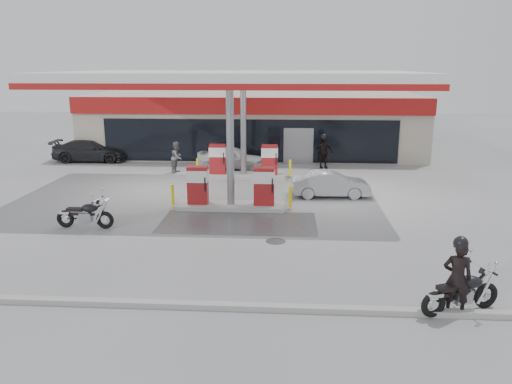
% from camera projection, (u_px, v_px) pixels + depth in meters
% --- Properties ---
extents(ground, '(90.00, 90.00, 0.00)m').
position_uv_depth(ground, '(225.00, 222.00, 19.23)').
color(ground, gray).
rests_on(ground, ground).
extents(wet_patch, '(6.00, 3.00, 0.00)m').
position_uv_depth(wet_patch, '(238.00, 223.00, 19.20)').
color(wet_patch, '#4C4C4F').
rests_on(wet_patch, ground).
extents(drain_cover, '(0.70, 0.70, 0.01)m').
position_uv_depth(drain_cover, '(276.00, 241.00, 17.17)').
color(drain_cover, '#38383A').
rests_on(drain_cover, ground).
extents(kerb, '(28.00, 0.25, 0.15)m').
position_uv_depth(kerb, '(190.00, 305.00, 12.44)').
color(kerb, gray).
rests_on(kerb, ground).
extents(store_building, '(22.00, 8.22, 4.00)m').
position_uv_depth(store_building, '(254.00, 123.00, 34.14)').
color(store_building, '#BDB09F').
rests_on(store_building, ground).
extents(canopy, '(16.00, 10.02, 5.51)m').
position_uv_depth(canopy, '(237.00, 79.00, 22.76)').
color(canopy, silver).
rests_on(canopy, ground).
extents(pump_island_near, '(5.14, 1.30, 1.78)m').
position_uv_depth(pump_island_near, '(231.00, 192.00, 20.99)').
color(pump_island_near, '#9E9E99').
rests_on(pump_island_near, ground).
extents(pump_island_far, '(5.14, 1.30, 1.78)m').
position_uv_depth(pump_island_far, '(244.00, 164.00, 26.79)').
color(pump_island_far, '#9E9E99').
rests_on(pump_island_far, ground).
extents(main_motorcycle, '(2.12, 1.09, 1.14)m').
position_uv_depth(main_motorcycle, '(462.00, 293.00, 12.13)').
color(main_motorcycle, black).
rests_on(main_motorcycle, ground).
extents(biker_main, '(0.74, 0.55, 1.87)m').
position_uv_depth(biker_main, '(457.00, 278.00, 11.96)').
color(biker_main, black).
rests_on(biker_main, ground).
extents(parked_motorcycle, '(2.21, 0.85, 1.13)m').
position_uv_depth(parked_motorcycle, '(86.00, 215.00, 18.46)').
color(parked_motorcycle, black).
rests_on(parked_motorcycle, ground).
extents(sedan_white, '(4.13, 2.21, 1.34)m').
position_uv_depth(sedan_white, '(231.00, 158.00, 28.98)').
color(sedan_white, '#BDBEBF').
rests_on(sedan_white, ground).
extents(attendant, '(0.83, 0.97, 1.76)m').
position_uv_depth(attendant, '(177.00, 157.00, 27.96)').
color(attendant, '#595A5F').
rests_on(attendant, ground).
extents(hatchback_silver, '(3.62, 1.41, 1.17)m').
position_uv_depth(hatchback_silver, '(331.00, 184.00, 22.87)').
color(hatchback_silver, '#A5A7AD').
rests_on(hatchback_silver, ground).
extents(parked_car_left, '(4.74, 2.12, 1.35)m').
position_uv_depth(parked_car_left, '(91.00, 151.00, 31.29)').
color(parked_car_left, black).
rests_on(parked_car_left, ground).
extents(biker_walking, '(1.20, 0.75, 1.91)m').
position_uv_depth(biker_walking, '(323.00, 152.00, 29.08)').
color(biker_walking, black).
rests_on(biker_walking, ground).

